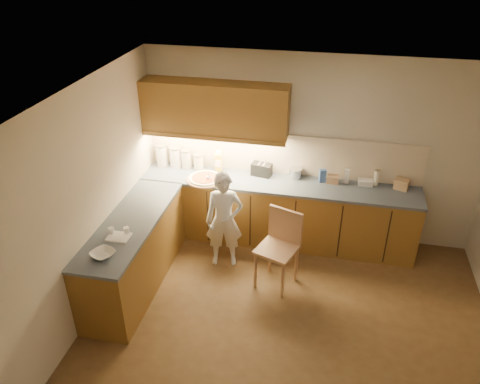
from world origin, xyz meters
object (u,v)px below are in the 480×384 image
(child, at_px, (224,220))
(wooden_chair, at_px, (280,243))
(oil_jug, at_px, (219,162))
(toaster, at_px, (262,169))
(pizza_on_board, at_px, (205,179))

(child, bearing_deg, wooden_chair, -27.85)
(wooden_chair, bearing_deg, oil_jug, 153.97)
(child, distance_m, toaster, 0.96)
(child, distance_m, wooden_chair, 0.79)
(toaster, bearing_deg, pizza_on_board, -146.65)
(pizza_on_board, height_order, wooden_chair, pizza_on_board)
(wooden_chair, bearing_deg, toaster, 131.38)
(wooden_chair, distance_m, oil_jug, 1.56)
(pizza_on_board, bearing_deg, wooden_chair, -33.18)
(pizza_on_board, distance_m, toaster, 0.79)
(toaster, bearing_deg, oil_jug, -169.91)
(toaster, bearing_deg, child, -101.25)
(wooden_chair, bearing_deg, child, -176.61)
(pizza_on_board, height_order, toaster, pizza_on_board)
(child, xyz_separation_m, oil_jug, (-0.28, 0.84, 0.40))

